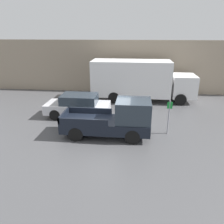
{
  "coord_description": "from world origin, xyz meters",
  "views": [
    {
      "loc": [
        1.49,
        -11.7,
        5.74
      ],
      "look_at": [
        0.13,
        0.75,
        1.1
      ],
      "focal_mm": 35.0,
      "sensor_mm": 36.0,
      "label": 1
    }
  ],
  "objects": [
    {
      "name": "parking_sign",
      "position": [
        3.49,
        0.39,
        1.18
      ],
      "size": [
        0.3,
        0.07,
        2.08
      ],
      "color": "gray",
      "rests_on": "ground"
    },
    {
      "name": "pickup_truck",
      "position": [
        0.42,
        -0.25,
        1.02
      ],
      "size": [
        5.02,
        1.93,
        2.2
      ],
      "color": "black",
      "rests_on": "ground"
    },
    {
      "name": "delivery_truck",
      "position": [
        1.75,
        7.11,
        1.83
      ],
      "size": [
        8.79,
        2.59,
        3.43
      ],
      "color": "white",
      "rests_on": "ground"
    },
    {
      "name": "building_wall",
      "position": [
        0.0,
        9.62,
        2.5
      ],
      "size": [
        28.0,
        0.15,
        5.0
      ],
      "color": "gray",
      "rests_on": "ground"
    },
    {
      "name": "car",
      "position": [
        -2.46,
        2.56,
        0.83
      ],
      "size": [
        4.48,
        1.93,
        1.61
      ],
      "color": "silver",
      "rests_on": "ground"
    },
    {
      "name": "ground_plane",
      "position": [
        0.0,
        0.0,
        0.0
      ],
      "size": [
        60.0,
        60.0,
        0.0
      ],
      "primitive_type": "plane",
      "color": "#4C4C4F"
    }
  ]
}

